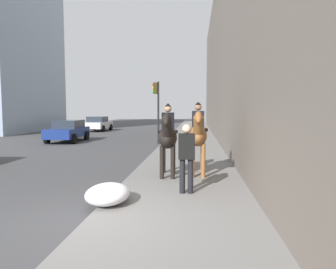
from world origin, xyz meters
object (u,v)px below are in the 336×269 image
(mounted_horse_near, at_px, (168,136))
(car_near_lane, at_px, (68,130))
(pedestrian_greeting, at_px, (187,154))
(mounted_horse_far, at_px, (198,134))
(car_mid_lane, at_px, (98,123))
(traffic_light_near_curb, at_px, (157,102))

(mounted_horse_near, relative_size, car_near_lane, 0.56)
(pedestrian_greeting, bearing_deg, mounted_horse_far, -10.61)
(mounted_horse_far, relative_size, car_mid_lane, 0.57)
(mounted_horse_near, xyz_separation_m, mounted_horse_far, (0.27, -0.92, 0.04))
(car_near_lane, distance_m, car_mid_lane, 9.91)
(mounted_horse_near, xyz_separation_m, pedestrian_greeting, (-1.88, -0.63, -0.26))
(pedestrian_greeting, bearing_deg, traffic_light_near_curb, 7.72)
(mounted_horse_far, xyz_separation_m, pedestrian_greeting, (-2.15, 0.29, -0.30))
(mounted_horse_near, bearing_deg, pedestrian_greeting, 15.72)
(pedestrian_greeting, bearing_deg, car_mid_lane, 19.86)
(mounted_horse_near, bearing_deg, car_mid_lane, -159.60)
(traffic_light_near_curb, bearing_deg, mounted_horse_far, -165.27)
(car_mid_lane, bearing_deg, pedestrian_greeting, -156.11)
(pedestrian_greeting, relative_size, car_mid_lane, 0.42)
(mounted_horse_far, bearing_deg, mounted_horse_near, -74.18)
(mounted_horse_near, relative_size, car_mid_lane, 0.56)
(mounted_horse_far, distance_m, traffic_light_near_curb, 9.86)
(pedestrian_greeting, distance_m, car_mid_lane, 24.17)
(mounted_horse_near, bearing_deg, car_near_lane, -146.89)
(car_mid_lane, height_order, traffic_light_near_curb, traffic_light_near_curb)
(car_mid_lane, bearing_deg, traffic_light_near_curb, -144.95)
(mounted_horse_near, height_order, car_near_lane, mounted_horse_near)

